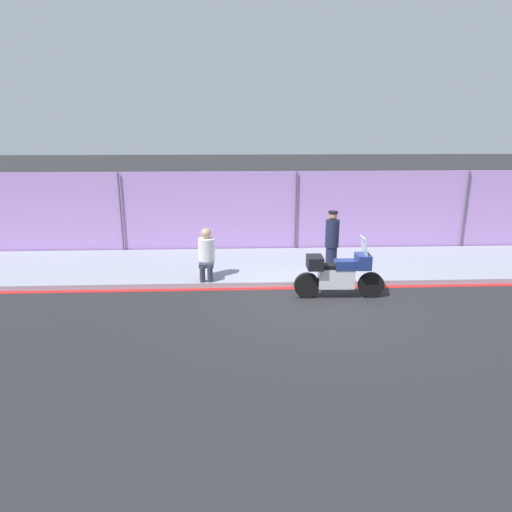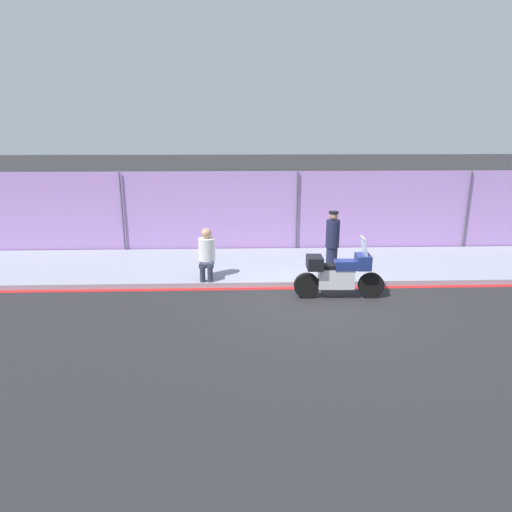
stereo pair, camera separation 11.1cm
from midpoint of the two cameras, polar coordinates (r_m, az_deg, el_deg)
name	(u,v)px [view 2 (the right image)]	position (r m, az deg, el deg)	size (l,w,h in m)	color
ground_plane	(318,302)	(10.79, 8.11, -5.71)	(120.00, 120.00, 0.00)	#262628
sidewalk	(303,265)	(13.33, 6.11, -1.13)	(41.05, 3.40, 0.13)	#8E93A3
curb_paint_stripe	(312,288)	(11.68, 7.31, -3.98)	(41.05, 0.18, 0.01)	red
storefront_fence	(296,212)	(14.77, 5.29, 5.48)	(39.00, 0.17, 2.60)	#AD7FC6
motorcycle	(339,274)	(10.94, 10.57, -2.18)	(2.14, 0.53, 1.48)	black
officer_standing	(332,242)	(12.28, 9.78, 1.74)	(0.36, 0.36, 1.68)	#191E38
person_seated_on_curb	(207,251)	(11.83, -5.91, 0.61)	(0.43, 0.69, 1.31)	#2D3342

